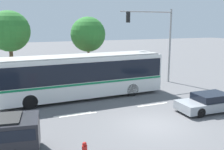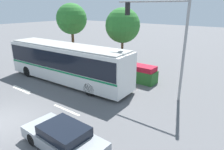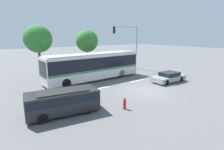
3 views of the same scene
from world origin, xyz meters
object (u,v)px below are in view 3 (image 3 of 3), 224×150
(traffic_light_pole, at_px, (130,41))
(street_tree_left, at_px, (38,39))
(street_tree_centre, at_px, (87,41))
(sedan_foreground, at_px, (169,77))
(suv_left_lane, at_px, (63,100))
(city_bus, at_px, (94,65))
(fire_hydrant, at_px, (125,104))

(traffic_light_pole, xyz_separation_m, street_tree_left, (-12.84, 3.23, 0.36))
(traffic_light_pole, bearing_deg, street_tree_centre, -29.72)
(sedan_foreground, bearing_deg, suv_left_lane, 6.10)
(city_bus, xyz_separation_m, sedan_foreground, (6.68, -6.09, -1.31))
(fire_hydrant, bearing_deg, traffic_light_pole, 46.89)
(street_tree_left, height_order, street_tree_centre, street_tree_left)
(suv_left_lane, height_order, fire_hydrant, suv_left_lane)
(sedan_foreground, distance_m, street_tree_left, 16.94)
(street_tree_centre, bearing_deg, sedan_foreground, -68.36)
(city_bus, relative_size, street_tree_centre, 1.98)
(sedan_foreground, bearing_deg, street_tree_centre, -66.64)
(city_bus, bearing_deg, suv_left_lane, 44.89)
(street_tree_left, bearing_deg, traffic_light_pole, -14.10)
(traffic_light_pole, bearing_deg, suv_left_lane, 32.63)
(street_tree_centre, height_order, fire_hydrant, street_tree_centre)
(sedan_foreground, relative_size, suv_left_lane, 0.86)
(city_bus, height_order, suv_left_lane, city_bus)
(sedan_foreground, distance_m, traffic_light_pole, 9.28)
(street_tree_left, height_order, fire_hydrant, street_tree_left)
(street_tree_left, bearing_deg, sedan_foreground, -44.70)
(fire_hydrant, bearing_deg, city_bus, 73.74)
(city_bus, bearing_deg, traffic_light_pole, -166.53)
(sedan_foreground, bearing_deg, traffic_light_pole, -96.59)
(city_bus, distance_m, traffic_light_pole, 8.63)
(suv_left_lane, xyz_separation_m, street_tree_centre, (8.72, 12.62, 3.58))
(sedan_foreground, height_order, traffic_light_pole, traffic_light_pole)
(traffic_light_pole, height_order, street_tree_left, traffic_light_pole)
(city_bus, xyz_separation_m, fire_hydrant, (-2.64, -9.06, -1.46))
(sedan_foreground, bearing_deg, city_bus, -40.63)
(city_bus, xyz_separation_m, suv_left_lane, (-6.64, -7.11, -0.88))
(sedan_foreground, relative_size, fire_hydrant, 5.08)
(sedan_foreground, distance_m, street_tree_centre, 13.11)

